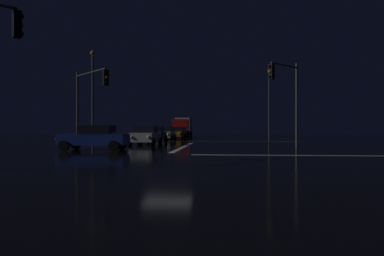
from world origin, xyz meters
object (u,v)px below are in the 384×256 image
object	(u,v)px
sedan_white	(146,135)
sedan_silver	(165,133)
box_truck	(183,126)
sedan_blue_crossing	(95,137)
sedan_orange	(176,133)
traffic_signal_nw	(89,92)
streetlamp_left_near	(93,90)
sedan_gray	(154,134)
streetlamp_right_far	(269,99)
traffic_signal_ne	(286,89)
sedan_red	(180,132)

from	to	relation	value
sedan_white	sedan_silver	distance (m)	11.93
box_truck	sedan_blue_crossing	size ratio (longest dim) A/B	1.91
sedan_orange	traffic_signal_nw	size ratio (longest dim) A/B	0.76
sedan_white	streetlamp_left_near	bearing A→B (deg)	149.41
sedan_gray	sedan_orange	world-z (taller)	same
sedan_blue_crossing	streetlamp_left_near	xyz separation A→B (m)	(-3.85, 10.13, 4.14)
box_truck	sedan_blue_crossing	xyz separation A→B (m)	(-1.55, -36.81, -0.91)
sedan_blue_crossing	streetlamp_right_far	size ratio (longest dim) A/B	0.47
sedan_orange	streetlamp_left_near	distance (m)	16.05
sedan_orange	traffic_signal_ne	size ratio (longest dim) A/B	0.70
traffic_signal_nw	streetlamp_right_far	size ratio (longest dim) A/B	0.62
sedan_white	streetlamp_right_far	world-z (taller)	streetlamp_right_far
sedan_gray	streetlamp_right_far	bearing A→B (deg)	48.18
sedan_white	sedan_orange	size ratio (longest dim) A/B	1.00
sedan_white	box_truck	distance (m)	30.06
streetlamp_left_near	sedan_white	bearing A→B (deg)	-30.59
box_truck	traffic_signal_nw	xyz separation A→B (m)	(-3.21, -33.37, 2.29)
traffic_signal_ne	traffic_signal_nw	world-z (taller)	traffic_signal_ne
sedan_silver	sedan_orange	world-z (taller)	same
sedan_red	traffic_signal_ne	xyz separation A→B (m)	(10.67, -25.99, 3.38)
sedan_white	sedan_gray	distance (m)	5.23
sedan_white	traffic_signal_ne	xyz separation A→B (m)	(10.73, -2.75, 3.38)
sedan_red	box_truck	bearing A→B (deg)	92.86
sedan_silver	box_truck	distance (m)	18.14
streetlamp_left_near	sedan_orange	bearing A→B (deg)	67.57
traffic_signal_ne	box_truck	bearing A→B (deg)	108.55
sedan_gray	traffic_signal_nw	distance (m)	9.66
sedan_silver	sedan_red	bearing A→B (deg)	88.12
sedan_white	traffic_signal_ne	bearing A→B (deg)	-14.40
sedan_gray	traffic_signal_ne	xyz separation A→B (m)	(11.04, -7.97, 3.38)
streetlamp_left_near	box_truck	bearing A→B (deg)	78.55
sedan_white	box_truck	world-z (taller)	box_truck
sedan_red	traffic_signal_ne	world-z (taller)	traffic_signal_ne
sedan_white	sedan_orange	distance (m)	17.69
box_truck	traffic_signal_nw	distance (m)	33.60
sedan_orange	traffic_signal_nw	xyz separation A→B (m)	(-3.73, -21.02, 3.19)
sedan_orange	streetlamp_left_near	bearing A→B (deg)	-112.43
sedan_red	traffic_signal_nw	bearing A→B (deg)	-97.62
sedan_white	sedan_blue_crossing	world-z (taller)	same
sedan_silver	streetlamp_right_far	world-z (taller)	streetlamp_right_far
sedan_white	sedan_red	distance (m)	23.24
sedan_silver	sedan_orange	xyz separation A→B (m)	(0.54, 5.77, 0.00)
box_truck	traffic_signal_ne	xyz separation A→B (m)	(11.01, -32.80, 2.48)
sedan_gray	traffic_signal_nw	size ratio (longest dim) A/B	0.76
sedan_gray	streetlamp_left_near	world-z (taller)	streetlamp_left_near
sedan_red	streetlamp_right_far	distance (m)	13.64
sedan_white	streetlamp_left_near	size ratio (longest dim) A/B	0.51
traffic_signal_nw	traffic_signal_ne	bearing A→B (deg)	2.32
sedan_red	streetlamp_right_far	world-z (taller)	streetlamp_right_far
traffic_signal_ne	sedan_orange	bearing A→B (deg)	117.17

